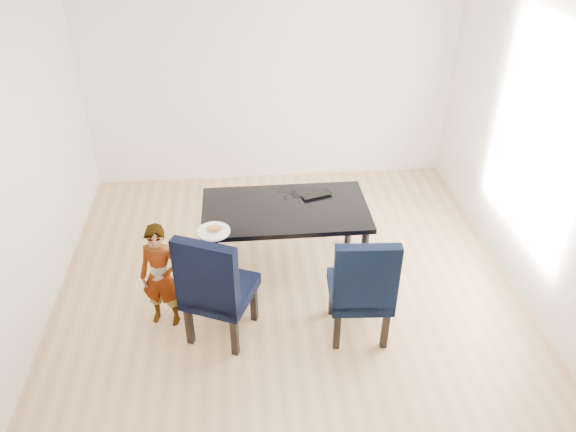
{
  "coord_description": "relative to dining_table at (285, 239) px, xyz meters",
  "views": [
    {
      "loc": [
        -0.39,
        -4.05,
        3.65
      ],
      "look_at": [
        0.0,
        0.2,
        0.85
      ],
      "focal_mm": 35.0,
      "sensor_mm": 36.0,
      "label": 1
    }
  ],
  "objects": [
    {
      "name": "floor",
      "position": [
        0.0,
        -0.5,
        -0.38
      ],
      "size": [
        4.5,
        5.0,
        0.01
      ],
      "primitive_type": "cube",
      "color": "tan",
      "rests_on": "ground"
    },
    {
      "name": "ceiling",
      "position": [
        0.0,
        -0.5,
        2.33
      ],
      "size": [
        4.5,
        5.0,
        0.01
      ],
      "primitive_type": "cube",
      "color": "white",
      "rests_on": "wall_back"
    },
    {
      "name": "wall_back",
      "position": [
        0.0,
        2.0,
        0.98
      ],
      "size": [
        4.5,
        0.01,
        2.7
      ],
      "primitive_type": "cube",
      "color": "white",
      "rests_on": "ground"
    },
    {
      "name": "wall_left",
      "position": [
        -2.25,
        -0.5,
        0.98
      ],
      "size": [
        0.01,
        5.0,
        2.7
      ],
      "primitive_type": "cube",
      "color": "silver",
      "rests_on": "ground"
    },
    {
      "name": "wall_right",
      "position": [
        2.25,
        -0.5,
        0.98
      ],
      "size": [
        0.01,
        5.0,
        2.7
      ],
      "primitive_type": "cube",
      "color": "silver",
      "rests_on": "ground"
    },
    {
      "name": "dining_table",
      "position": [
        0.0,
        0.0,
        0.0
      ],
      "size": [
        1.6,
        0.9,
        0.75
      ],
      "primitive_type": "cube",
      "color": "black",
      "rests_on": "floor"
    },
    {
      "name": "chair_left",
      "position": [
        -0.63,
        -0.83,
        0.18
      ],
      "size": [
        0.72,
        0.73,
        1.12
      ],
      "primitive_type": "cube",
      "rotation": [
        0.0,
        0.0,
        -0.41
      ],
      "color": "black",
      "rests_on": "floor"
    },
    {
      "name": "chair_right",
      "position": [
        0.56,
        -0.93,
        0.17
      ],
      "size": [
        0.56,
        0.58,
        1.09
      ],
      "primitive_type": "cube",
      "rotation": [
        0.0,
        0.0,
        -0.06
      ],
      "color": "black",
      "rests_on": "floor"
    },
    {
      "name": "child",
      "position": [
        -1.15,
        -0.65,
        0.14
      ],
      "size": [
        0.42,
        0.33,
        1.03
      ],
      "primitive_type": "imported",
      "rotation": [
        0.0,
        0.0,
        -0.23
      ],
      "color": "orange",
      "rests_on": "floor"
    },
    {
      "name": "plate",
      "position": [
        -0.68,
        -0.35,
        0.38
      ],
      "size": [
        0.33,
        0.33,
        0.02
      ],
      "primitive_type": "cylinder",
      "rotation": [
        0.0,
        0.0,
        -0.08
      ],
      "color": "white",
      "rests_on": "dining_table"
    },
    {
      "name": "sandwich",
      "position": [
        -0.67,
        -0.36,
        0.42
      ],
      "size": [
        0.15,
        0.08,
        0.06
      ],
      "primitive_type": "ellipsoid",
      "rotation": [
        0.0,
        0.0,
        -0.06
      ],
      "color": "#AD783D",
      "rests_on": "plate"
    },
    {
      "name": "laptop",
      "position": [
        0.32,
        0.24,
        0.39
      ],
      "size": [
        0.35,
        0.28,
        0.02
      ],
      "primitive_type": "imported",
      "rotation": [
        0.0,
        0.0,
        3.44
      ],
      "color": "black",
      "rests_on": "dining_table"
    },
    {
      "name": "cable_tangle",
      "position": [
        0.08,
        0.2,
        0.38
      ],
      "size": [
        0.17,
        0.17,
        0.01
      ],
      "primitive_type": "torus",
      "rotation": [
        0.0,
        0.0,
        -0.13
      ],
      "color": "black",
      "rests_on": "dining_table"
    }
  ]
}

